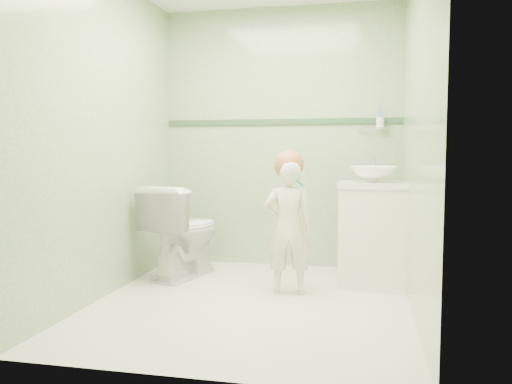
# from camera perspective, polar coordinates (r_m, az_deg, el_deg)

# --- Properties ---
(ground) EXTENTS (2.50, 2.50, 0.00)m
(ground) POSITION_cam_1_polar(r_m,az_deg,el_deg) (3.72, -0.49, -12.24)
(ground) COLOR silver
(ground) RESTS_ON ground
(room_shell) EXTENTS (2.50, 2.54, 2.40)m
(room_shell) POSITION_cam_1_polar(r_m,az_deg,el_deg) (3.57, -0.51, 6.55)
(room_shell) COLOR #84A575
(room_shell) RESTS_ON ground
(trim_stripe) EXTENTS (2.20, 0.02, 0.05)m
(trim_stripe) POSITION_cam_1_polar(r_m,az_deg,el_deg) (4.79, 2.74, 7.84)
(trim_stripe) COLOR #2D4E31
(trim_stripe) RESTS_ON room_shell
(vanity) EXTENTS (0.52, 0.50, 0.80)m
(vanity) POSITION_cam_1_polar(r_m,az_deg,el_deg) (4.23, 12.82, -4.74)
(vanity) COLOR white
(vanity) RESTS_ON ground
(counter) EXTENTS (0.54, 0.52, 0.04)m
(counter) POSITION_cam_1_polar(r_m,az_deg,el_deg) (4.19, 12.92, 0.81)
(counter) COLOR white
(counter) RESTS_ON vanity
(basin) EXTENTS (0.37, 0.37, 0.13)m
(basin) POSITION_cam_1_polar(r_m,az_deg,el_deg) (4.18, 12.94, 1.95)
(basin) COLOR white
(basin) RESTS_ON counter
(faucet) EXTENTS (0.03, 0.13, 0.18)m
(faucet) POSITION_cam_1_polar(r_m,az_deg,el_deg) (4.37, 12.92, 3.11)
(faucet) COLOR silver
(faucet) RESTS_ON counter
(cup_holder) EXTENTS (0.26, 0.07, 0.21)m
(cup_holder) POSITION_cam_1_polar(r_m,az_deg,el_deg) (4.67, 13.59, 7.53)
(cup_holder) COLOR silver
(cup_holder) RESTS_ON room_shell
(toilet) EXTENTS (0.61, 0.86, 0.79)m
(toilet) POSITION_cam_1_polar(r_m,az_deg,el_deg) (4.43, -8.10, -4.31)
(toilet) COLOR white
(toilet) RESTS_ON ground
(toddler) EXTENTS (0.40, 0.29, 1.01)m
(toddler) POSITION_cam_1_polar(r_m,az_deg,el_deg) (3.86, 3.61, -3.96)
(toddler) COLOR beige
(toddler) RESTS_ON ground
(hair_cap) EXTENTS (0.22, 0.22, 0.22)m
(hair_cap) POSITION_cam_1_polar(r_m,az_deg,el_deg) (3.85, 3.70, 3.03)
(hair_cap) COLOR #A46238
(hair_cap) RESTS_ON toddler
(teal_toothbrush) EXTENTS (0.11, 0.14, 0.08)m
(teal_toothbrush) POSITION_cam_1_polar(r_m,az_deg,el_deg) (3.70, 4.78, 1.10)
(teal_toothbrush) COLOR #109A8E
(teal_toothbrush) RESTS_ON toddler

